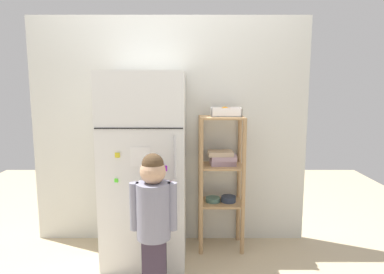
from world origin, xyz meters
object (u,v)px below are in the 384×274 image
at_px(child_standing, 155,210).
at_px(fruit_bin, 228,112).
at_px(pantry_shelf_unit, 223,172).
at_px(refrigerator, 147,167).

bearing_deg(child_standing, fruit_bin, 51.97).
xyz_separation_m(child_standing, pantry_shelf_unit, (0.52, 0.70, 0.09)).
xyz_separation_m(refrigerator, child_standing, (0.12, -0.54, -0.17)).
xyz_separation_m(pantry_shelf_unit, fruit_bin, (0.04, 0.01, 0.52)).
bearing_deg(refrigerator, fruit_bin, 14.52).
height_order(child_standing, fruit_bin, fruit_bin).
distance_m(pantry_shelf_unit, fruit_bin, 0.52).
bearing_deg(fruit_bin, pantry_shelf_unit, -157.61).
relative_size(refrigerator, pantry_shelf_unit, 1.31).
xyz_separation_m(refrigerator, fruit_bin, (0.68, 0.18, 0.44)).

